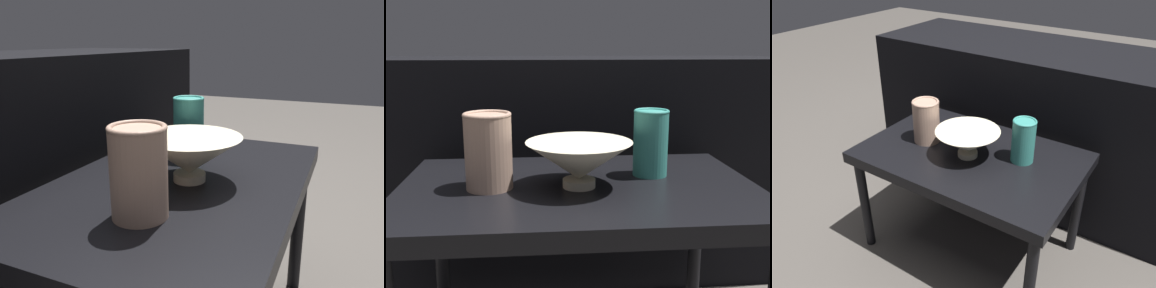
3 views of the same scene
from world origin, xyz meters
TOP-DOWN VIEW (x-y plane):
  - table at (0.00, 0.00)m, footprint 0.77×0.50m
  - couch_backdrop at (0.00, 0.55)m, footprint 1.46×0.50m
  - bowl at (-0.00, -0.02)m, footprint 0.22×0.22m
  - vase_textured_left at (-0.19, -0.01)m, footprint 0.10×0.10m
  - vase_colorful_right at (0.17, 0.06)m, footprint 0.08×0.08m

SIDE VIEW (x-z plane):
  - couch_backdrop at x=0.00m, z-range 0.00..0.70m
  - table at x=0.00m, z-range 0.17..0.61m
  - bowl at x=0.00m, z-range 0.45..0.55m
  - vase_colorful_right at x=0.17m, z-range 0.44..0.59m
  - vase_textured_left at x=-0.19m, z-range 0.44..0.60m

